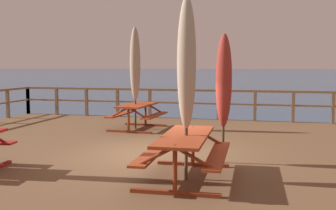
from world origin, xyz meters
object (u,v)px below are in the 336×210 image
at_px(patio_umbrella_tall_front, 187,64).
at_px(patio_umbrella_tall_mid_right, 224,81).
at_px(picnic_table_back_right, 185,146).
at_px(patio_umbrella_short_back, 135,64).
at_px(picnic_table_mid_left, 137,111).

xyz_separation_m(patio_umbrella_tall_front, patio_umbrella_tall_mid_right, (0.49, 1.32, -0.34)).
distance_m(picnic_table_back_right, patio_umbrella_tall_mid_right, 1.76).
distance_m(patio_umbrella_short_back, patio_umbrella_tall_mid_right, 4.83).
xyz_separation_m(patio_umbrella_short_back, patio_umbrella_tall_mid_right, (3.08, -3.71, -0.34)).
bearing_deg(picnic_table_mid_left, patio_umbrella_short_back, 152.58).
bearing_deg(picnic_table_back_right, picnic_table_mid_left, 116.60).
bearing_deg(patio_umbrella_tall_front, picnic_table_mid_left, 116.70).
relative_size(patio_umbrella_tall_front, patio_umbrella_tall_mid_right, 1.21).
distance_m(picnic_table_mid_left, patio_umbrella_short_back, 1.43).
distance_m(picnic_table_back_right, patio_umbrella_short_back, 5.80).
relative_size(picnic_table_mid_left, patio_umbrella_tall_front, 0.60).
bearing_deg(patio_umbrella_tall_front, patio_umbrella_tall_mid_right, 69.73).
height_order(patio_umbrella_short_back, patio_umbrella_tall_mid_right, patio_umbrella_short_back).
relative_size(picnic_table_mid_left, patio_umbrella_short_back, 0.60).
distance_m(picnic_table_mid_left, patio_umbrella_tall_front, 5.76).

